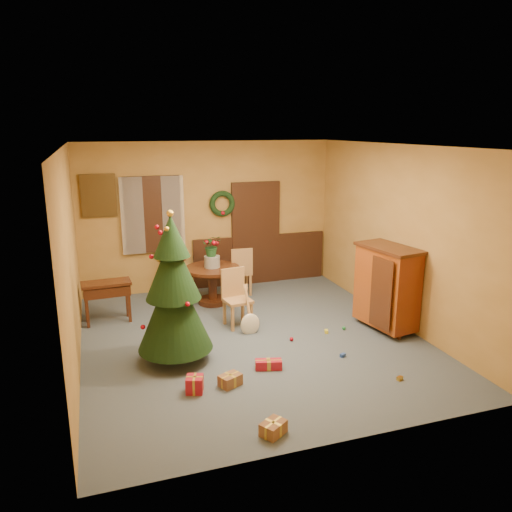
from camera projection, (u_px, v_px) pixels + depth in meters
name	position (u px, v px, depth m)	size (l,w,h in m)	color
room_envelope	(220.00, 233.00, 9.93)	(5.50, 5.50, 5.50)	#3A4754
dining_table	(212.00, 278.00, 9.09)	(1.00, 1.00, 0.69)	black
urn	(212.00, 262.00, 9.01)	(0.29, 0.29, 0.21)	slate
centerpiece_plant	(212.00, 246.00, 8.94)	(0.34, 0.30, 0.38)	#1E4C23
chair_near	(236.00, 295.00, 8.10)	(0.46, 0.46, 0.94)	olive
chair_far	(241.00, 270.00, 9.54)	(0.44, 0.44, 0.95)	olive
guitar	(250.00, 311.00, 7.78)	(0.31, 0.15, 0.73)	beige
plant_stand	(173.00, 274.00, 9.38)	(0.29, 0.29, 0.75)	black
stand_plant	(172.00, 249.00, 9.25)	(0.24, 0.19, 0.43)	#19471E
christmas_tree	(174.00, 292.00, 6.72)	(1.03, 1.03, 2.12)	#382111
writing_desk	(107.00, 292.00, 8.21)	(0.81, 0.43, 0.70)	black
sideboard	(387.00, 285.00, 7.87)	(0.73, 1.14, 1.37)	#511309
gift_a	(273.00, 428.00, 5.27)	(0.33, 0.31, 0.14)	brown
gift_b	(195.00, 384.00, 6.11)	(0.26, 0.26, 0.21)	#A71627
gift_c	(230.00, 380.00, 6.27)	(0.32, 0.28, 0.15)	brown
gift_d	(269.00, 364.00, 6.70)	(0.38, 0.23, 0.13)	#A71627
toy_a	(343.00, 355.00, 7.05)	(0.08, 0.05, 0.05)	#234499
toy_b	(344.00, 328.00, 7.99)	(0.06, 0.06, 0.06)	#24863E
toy_c	(326.00, 331.00, 7.87)	(0.08, 0.05, 0.05)	yellow
toy_d	(291.00, 339.00, 7.58)	(0.06, 0.06, 0.06)	#B40C1D
toy_e	(400.00, 378.00, 6.41)	(0.08, 0.05, 0.05)	gold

